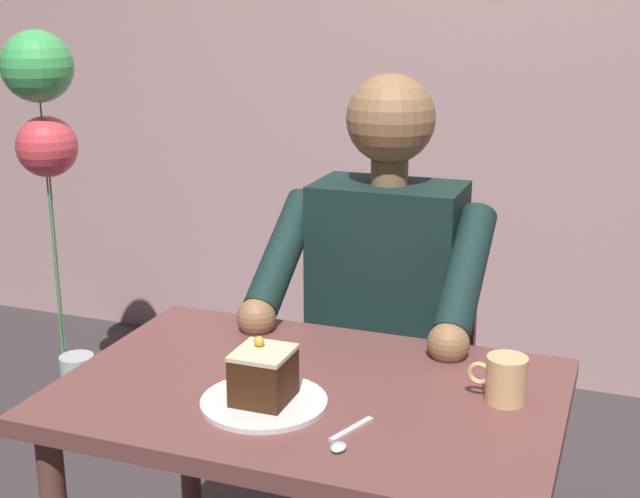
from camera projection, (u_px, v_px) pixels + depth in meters
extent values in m
cube|color=brown|center=(310.00, 395.00, 1.69)|extent=(0.96, 0.64, 0.04)
cylinder|color=brown|center=(190.00, 452.00, 2.15)|extent=(0.05, 0.05, 0.68)
cube|color=brown|center=(386.00, 398.00, 2.26)|extent=(0.42, 0.42, 0.04)
cube|color=brown|center=(408.00, 287.00, 2.36)|extent=(0.38, 0.04, 0.45)
cylinder|color=brown|center=(297.00, 492.00, 2.22)|extent=(0.04, 0.04, 0.42)
cylinder|color=brown|center=(465.00, 450.00, 2.42)|extent=(0.04, 0.04, 0.42)
cylinder|color=brown|center=(343.00, 429.00, 2.54)|extent=(0.04, 0.04, 0.42)
cube|color=#152B28|center=(387.00, 293.00, 2.16)|extent=(0.36, 0.22, 0.55)
sphere|color=#936A46|center=(391.00, 119.00, 2.04)|extent=(0.21, 0.21, 0.21)
cylinder|color=#936A46|center=(389.00, 172.00, 2.07)|extent=(0.09, 0.09, 0.06)
cylinder|color=#152B28|center=(466.00, 271.00, 1.92)|extent=(0.08, 0.33, 0.26)
sphere|color=#936A46|center=(448.00, 343.00, 1.81)|extent=(0.09, 0.09, 0.09)
cylinder|color=#152B28|center=(283.00, 252.00, 2.07)|extent=(0.08, 0.33, 0.26)
sphere|color=#936A46|center=(256.00, 317.00, 1.96)|extent=(0.09, 0.09, 0.09)
cylinder|color=#272C2E|center=(406.00, 427.00, 2.10)|extent=(0.13, 0.38, 0.14)
cylinder|color=#272C2E|center=(336.00, 415.00, 2.16)|extent=(0.13, 0.38, 0.14)
cylinder|color=white|center=(264.00, 402.00, 1.61)|extent=(0.24, 0.24, 0.01)
cube|color=#3B1F0F|center=(264.00, 377.00, 1.59)|extent=(0.10, 0.11, 0.09)
cube|color=beige|center=(263.00, 353.00, 1.58)|extent=(0.10, 0.11, 0.01)
sphere|color=gold|center=(259.00, 341.00, 1.59)|extent=(0.02, 0.02, 0.02)
cylinder|color=#E3B27A|center=(506.00, 380.00, 1.61)|extent=(0.08, 0.08, 0.09)
torus|color=#E3B27A|center=(479.00, 373.00, 1.62)|extent=(0.05, 0.01, 0.05)
cylinder|color=black|center=(508.00, 360.00, 1.60)|extent=(0.07, 0.07, 0.01)
cube|color=silver|center=(352.00, 429.00, 1.51)|extent=(0.05, 0.11, 0.01)
ellipsoid|color=silver|center=(338.00, 447.00, 1.44)|extent=(0.03, 0.04, 0.01)
cylinder|color=#B2C1C6|center=(79.00, 385.00, 3.07)|extent=(0.12, 0.12, 0.22)
sphere|color=#E2444E|center=(47.00, 147.00, 2.87)|extent=(0.20, 0.20, 0.20)
cylinder|color=#4C9956|center=(58.00, 267.00, 2.99)|extent=(0.01, 0.01, 0.63)
sphere|color=#43B65B|center=(37.00, 66.00, 2.79)|extent=(0.23, 0.23, 0.23)
cylinder|color=#4C9956|center=(52.00, 233.00, 2.94)|extent=(0.01, 0.01, 0.88)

